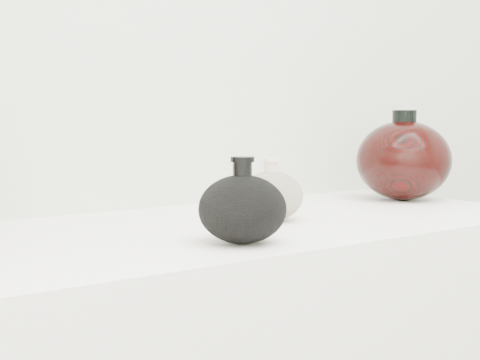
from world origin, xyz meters
TOP-DOWN VIEW (x-y plane):
  - black_gourd_vase at (-0.07, 0.80)m, footprint 0.15×0.15m
  - cream_gourd_vase at (0.10, 0.93)m, footprint 0.13×0.13m
  - right_round_pot at (0.51, 1.00)m, footprint 0.22×0.22m

SIDE VIEW (x-z plane):
  - cream_gourd_vase at x=0.10m, z-range 0.89..0.99m
  - black_gourd_vase at x=-0.07m, z-range 0.89..1.01m
  - right_round_pot at x=0.51m, z-range 0.89..1.08m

